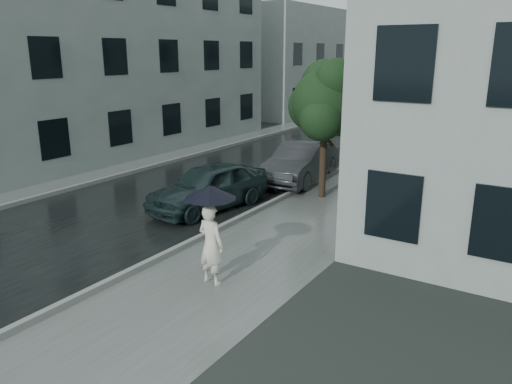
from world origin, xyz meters
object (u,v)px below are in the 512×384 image
Objects in this scene: car_far at (301,162)px; street_tree at (326,102)px; pedestrian at (211,245)px; car_near at (209,186)px; lamp_post at (361,97)px.

street_tree is at bearing -46.79° from car_far.
car_near is (-3.28, 4.18, -0.16)m from pedestrian.
pedestrian reaches higher than car_near.
pedestrian reaches higher than car_far.
lamp_post is (-0.54, 4.60, -0.23)m from street_tree.
lamp_post is 4.02m from car_far.
lamp_post is 1.15× the size of car_far.
car_near is 0.93× the size of car_far.
street_tree is 1.02× the size of car_far.
car_far is at bearing -91.22° from lamp_post.
car_far is (-2.41, 8.83, -0.14)m from pedestrian.
lamp_post reaches higher than car_near.
street_tree is at bearing -77.54° from pedestrian.
pedestrian is 0.38× the size of street_tree.
car_far reaches higher than car_near.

